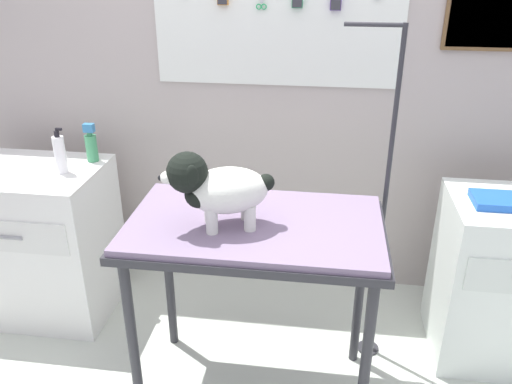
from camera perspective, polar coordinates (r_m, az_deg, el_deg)
name	(u,v)px	position (r m, az deg, el deg)	size (l,w,h in m)	color
rear_wall_panel	(263,96)	(2.96, 0.80, 10.43)	(4.00, 0.11, 2.30)	#B5A9A4
grooming_table	(255,240)	(2.17, -0.15, -5.33)	(1.07, 0.64, 0.90)	#2D2D33
grooming_arm	(381,220)	(2.49, 13.51, -2.97)	(0.30, 0.11, 1.65)	#2D2D33
dog	(216,187)	(2.02, -4.37, 0.50)	(0.44, 0.29, 0.32)	white
counter_left	(37,241)	(3.17, -22.89, -4.93)	(0.80, 0.58, 0.87)	white
cabinet_right	(510,280)	(2.89, 26.05, -8.70)	(0.68, 0.54, 0.85)	white
conditioner_bottle	(60,154)	(2.83, -20.67, 3.91)	(0.06, 0.06, 0.24)	white
spray_bottle_short	(91,145)	(2.94, -17.60, 4.90)	(0.06, 0.06, 0.21)	#409561
supply_tray	(500,201)	(2.62, 25.13, -0.88)	(0.24, 0.18, 0.04)	blue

